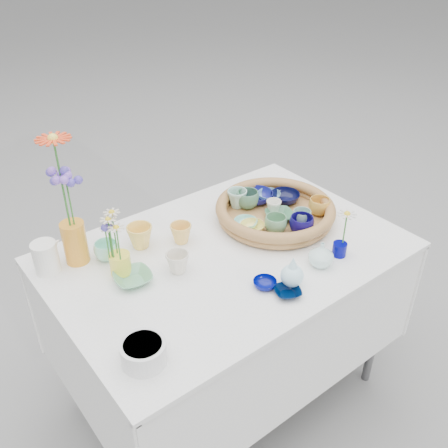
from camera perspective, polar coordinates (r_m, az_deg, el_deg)
ground at (r=2.35m, az=0.32°, el=-18.36°), size 80.00×80.00×0.00m
display_table at (r=2.35m, az=0.32°, el=-18.36°), size 1.26×0.86×0.77m
wicker_tray at (r=1.99m, az=5.86°, el=1.44°), size 0.47×0.47×0.08m
tray_ceramic_0 at (r=2.08m, az=3.80°, el=3.12°), size 0.17×0.17×0.04m
tray_ceramic_1 at (r=2.09m, az=6.98°, el=3.03°), size 0.14×0.14×0.04m
tray_ceramic_2 at (r=2.02m, az=10.84°, el=1.98°), size 0.11×0.11×0.07m
tray_ceramic_3 at (r=1.98m, az=6.35°, el=0.97°), size 0.14×0.14×0.03m
tray_ceramic_4 at (r=1.88m, az=5.93°, el=-0.03°), size 0.11×0.11×0.07m
tray_ceramic_5 at (r=1.91m, az=2.49°, el=0.05°), size 0.12×0.12×0.03m
tray_ceramic_6 at (r=2.03m, az=1.51°, el=2.92°), size 0.09×0.09×0.08m
tray_ceramic_7 at (r=2.00m, az=5.69°, el=1.96°), size 0.08×0.08×0.06m
tray_ceramic_8 at (r=2.10m, az=5.16°, el=3.21°), size 0.11×0.11×0.03m
tray_ceramic_9 at (r=1.88m, az=8.84°, el=-0.12°), size 0.12×0.12×0.07m
tray_ceramic_10 at (r=1.89m, az=3.25°, el=-0.39°), size 0.12×0.12×0.03m
tray_ceramic_11 at (r=1.95m, az=8.87°, el=0.78°), size 0.08×0.08×0.06m
tray_ceramic_12 at (r=2.03m, az=2.71°, el=2.83°), size 0.12×0.12×0.07m
loose_ceramic_0 at (r=1.84m, az=-9.57°, el=-1.42°), size 0.10×0.10×0.09m
loose_ceramic_1 at (r=1.85m, az=-4.93°, el=-1.07°), size 0.09×0.09×0.07m
loose_ceramic_2 at (r=1.70m, az=-10.36°, el=-6.11°), size 0.14×0.14×0.03m
loose_ceramic_3 at (r=1.71m, az=-5.32°, el=-4.41°), size 0.08×0.08×0.07m
loose_ceramic_4 at (r=1.66m, az=4.69°, el=-6.82°), size 0.10×0.10×0.02m
loose_ceramic_5 at (r=1.81m, az=-13.31°, el=-3.00°), size 0.09×0.09×0.07m
loose_ceramic_6 at (r=1.63m, az=7.27°, el=-7.72°), size 0.11×0.11×0.02m
fluted_bowl at (r=1.42m, az=-9.19°, el=-14.29°), size 0.14×0.14×0.07m
bud_vase_paleblue at (r=1.64m, az=7.83°, el=-5.33°), size 0.10×0.10×0.12m
bud_vase_seafoam at (r=1.76m, az=11.05°, el=-3.42°), size 0.10×0.10×0.09m
bud_vase_cobalt at (r=1.83m, az=13.06°, el=-2.82°), size 0.07×0.07×0.05m
single_daisy at (r=1.79m, az=13.65°, el=-0.52°), size 0.10×0.10×0.14m
tall_vase_yellow at (r=1.80m, az=-16.66°, el=-2.03°), size 0.10×0.10×0.16m
gerbera at (r=1.68m, az=-18.02°, el=4.35°), size 0.16×0.16×0.33m
hydrangea at (r=1.71m, az=-17.21°, el=2.53°), size 0.08×0.08×0.25m
white_pitcher at (r=1.80m, az=-19.70°, el=-3.63°), size 0.13×0.10×0.11m
daisy_cup at (r=1.73m, az=-11.76°, el=-4.47°), size 0.09×0.09×0.08m
daisy_posy at (r=1.65m, az=-12.46°, el=-1.42°), size 0.11×0.11×0.17m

